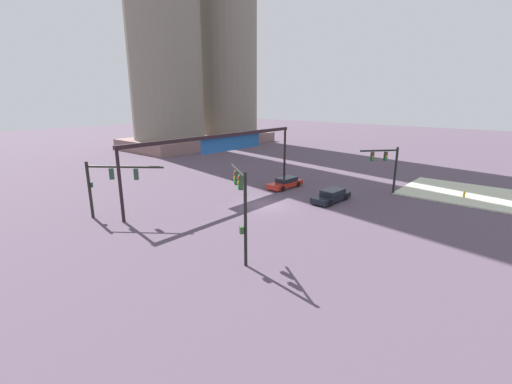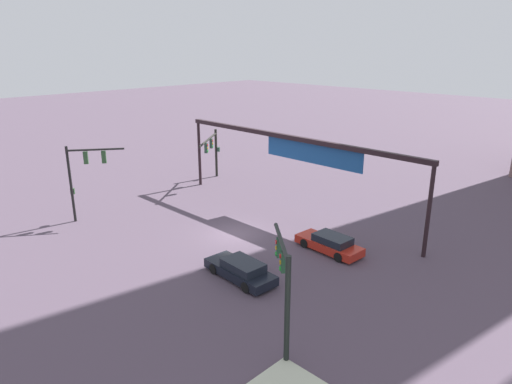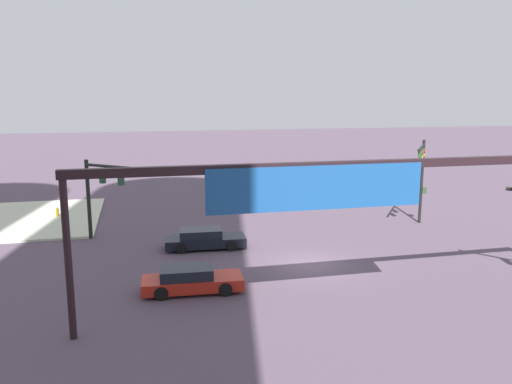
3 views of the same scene
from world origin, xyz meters
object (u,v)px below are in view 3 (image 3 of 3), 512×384
object	(u,v)px
traffic_signal_near_corner	(100,186)
traffic_signal_cross_street	(422,169)
sedan_car_approaching	(204,239)
sedan_car_waiting_far	(191,280)
fire_hydrant_on_curb	(57,212)

from	to	relation	value
traffic_signal_near_corner	traffic_signal_cross_street	size ratio (longest dim) A/B	0.85
sedan_car_approaching	traffic_signal_cross_street	bearing A→B (deg)	10.36
sedan_car_waiting_far	fire_hydrant_on_curb	xyz separation A→B (m)	(8.24, -16.92, -0.09)
sedan_car_approaching	fire_hydrant_on_curb	size ratio (longest dim) A/B	6.92
traffic_signal_cross_street	sedan_car_waiting_far	world-z (taller)	traffic_signal_cross_street
traffic_signal_near_corner	traffic_signal_cross_street	xyz separation A→B (m)	(-21.62, 1.22, 0.57)
traffic_signal_near_corner	fire_hydrant_on_curb	distance (m)	8.45
sedan_car_approaching	sedan_car_waiting_far	xyz separation A→B (m)	(1.51, 6.81, -0.00)
traffic_signal_cross_street	sedan_car_approaching	xyz separation A→B (m)	(15.53, 1.92, -3.52)
traffic_signal_cross_street	fire_hydrant_on_curb	xyz separation A→B (m)	(25.29, -8.20, -3.61)
traffic_signal_near_corner	sedan_car_approaching	distance (m)	7.46
traffic_signal_cross_street	sedan_car_waiting_far	distance (m)	19.47
fire_hydrant_on_curb	traffic_signal_near_corner	bearing A→B (deg)	117.74
traffic_signal_near_corner	sedan_car_approaching	world-z (taller)	traffic_signal_near_corner
sedan_car_approaching	sedan_car_waiting_far	bearing A→B (deg)	-99.20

